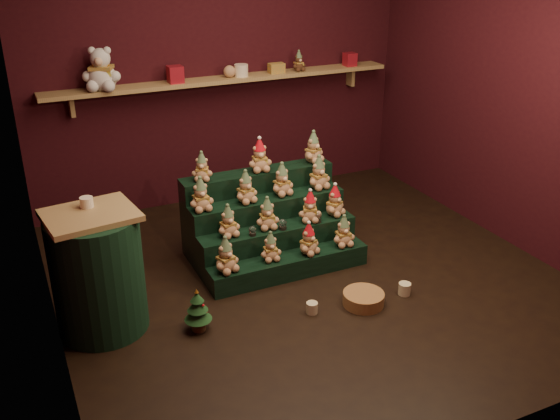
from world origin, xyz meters
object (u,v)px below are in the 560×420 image
mini_christmas_tree (198,310)px  mug_right (405,289)px  snow_globe_a (252,231)px  wicker_basket (363,299)px  snow_globe_c (317,217)px  side_table (98,272)px  mug_left (312,308)px  snow_globe_b (283,224)px  white_bear (101,63)px  riser_tier_front (289,266)px  brown_bear (299,61)px

mini_christmas_tree → mug_right: mini_christmas_tree is taller
snow_globe_a → mini_christmas_tree: size_ratio=0.24×
snow_globe_a → wicker_basket: snow_globe_a is taller
snow_globe_c → side_table: side_table is taller
mini_christmas_tree → mug_left: size_ratio=3.89×
wicker_basket → mug_right: bearing=-1.9°
snow_globe_a → mug_left: size_ratio=0.94×
snow_globe_b → snow_globe_a: bearing=180.0°
snow_globe_a → snow_globe_c: (0.61, 0.00, 0.01)m
snow_globe_a → white_bear: 2.12m
snow_globe_a → snow_globe_c: 0.61m
snow_globe_a → snow_globe_b: (0.28, 0.00, 0.01)m
white_bear → snow_globe_b: bearing=-32.5°
mini_christmas_tree → snow_globe_a: bearing=41.0°
snow_globe_b → side_table: size_ratio=0.10×
wicker_basket → snow_globe_a: bearing=126.3°
riser_tier_front → wicker_basket: riser_tier_front is taller
wicker_basket → brown_bear: bearing=75.8°
mug_left → mug_right: mug_right is taller
mini_christmas_tree → white_bear: size_ratio=0.70×
mug_right → snow_globe_b: bearing=130.3°
riser_tier_front → mug_right: riser_tier_front is taller
riser_tier_front → brown_bear: size_ratio=6.78×
riser_tier_front → snow_globe_c: 0.50m
snow_globe_b → mug_left: bearing=-97.8°
snow_globe_c → mini_christmas_tree: 1.43m
riser_tier_front → mug_left: (-0.09, -0.58, -0.05)m
brown_bear → mini_christmas_tree: bearing=-135.5°
snow_globe_a → mini_christmas_tree: 0.93m
snow_globe_c → white_bear: size_ratio=0.19×
mini_christmas_tree → mug_left: (0.85, -0.15, -0.12)m
mug_left → white_bear: 2.94m
riser_tier_front → mug_left: size_ratio=15.85×
riser_tier_front → white_bear: size_ratio=2.84×
snow_globe_b → brown_bear: brown_bear is taller
side_table → mug_left: size_ratio=10.44×
snow_globe_a → brown_bear: size_ratio=0.40×
snow_globe_a → riser_tier_front: bearing=-31.5°
riser_tier_front → snow_globe_b: snow_globe_b is taller
brown_bear → snow_globe_a: bearing=-131.8°
riser_tier_front → mug_left: bearing=-98.5°
snow_globe_b → snow_globe_c: snow_globe_c is taller
brown_bear → snow_globe_b: bearing=-124.9°
snow_globe_c → brown_bear: size_ratio=0.46×
side_table → mug_right: side_table is taller
snow_globe_c → side_table: bearing=-172.2°
mug_right → brown_bear: bearing=84.6°
snow_globe_b → snow_globe_c: 0.33m
white_bear → mini_christmas_tree: bearing=-63.6°
side_table → mug_left: bearing=-25.7°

